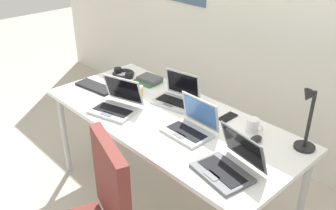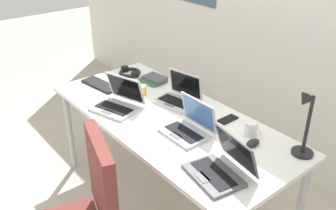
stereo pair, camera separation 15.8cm
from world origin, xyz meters
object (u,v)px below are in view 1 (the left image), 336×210
object	(u,v)px
headphones	(123,73)
book_stack	(149,80)
pill_bottle	(141,91)
cell_phone	(228,117)
computer_mouse	(256,139)
coffee_mug	(253,125)
desk_lamp	(307,120)
laptop_front_left	(116,104)
laptop_back_left	(229,165)
laptop_mid_desk	(191,126)
laptop_near_lamp	(177,97)
external_keyboard	(95,87)

from	to	relation	value
headphones	book_stack	distance (m)	0.26
pill_bottle	book_stack	size ratio (longest dim) A/B	0.39
cell_phone	headphones	size ratio (longest dim) A/B	0.64
computer_mouse	coffee_mug	size ratio (longest dim) A/B	0.85
pill_bottle	desk_lamp	bearing A→B (deg)	10.68
pill_bottle	laptop_front_left	bearing A→B (deg)	-77.04
cell_phone	coffee_mug	size ratio (longest dim) A/B	1.20
laptop_front_left	coffee_mug	distance (m)	0.90
laptop_back_left	coffee_mug	bearing A→B (deg)	109.33
desk_lamp	laptop_mid_desk	xyz separation A→B (m)	(-0.56, -0.32, -0.15)
laptop_back_left	headphones	distance (m)	1.43
laptop_mid_desk	cell_phone	world-z (taller)	laptop_mid_desk
laptop_front_left	cell_phone	size ratio (longest dim) A/B	2.63
cell_phone	coffee_mug	bearing A→B (deg)	-7.50
laptop_back_left	book_stack	size ratio (longest dim) A/B	1.69
laptop_front_left	computer_mouse	xyz separation A→B (m)	(0.87, 0.36, -0.03)
book_stack	computer_mouse	bearing A→B (deg)	-4.87
pill_bottle	laptop_near_lamp	bearing A→B (deg)	25.37
external_keyboard	computer_mouse	bearing A→B (deg)	3.86
laptop_mid_desk	laptop_near_lamp	distance (m)	0.41
laptop_front_left	external_keyboard	world-z (taller)	laptop_front_left
desk_lamp	laptop_mid_desk	size ratio (longest dim) A/B	1.41
desk_lamp	computer_mouse	xyz separation A→B (m)	(-0.23, -0.11, -0.18)
laptop_front_left	laptop_near_lamp	distance (m)	0.42
laptop_front_left	book_stack	size ratio (longest dim) A/B	1.77
laptop_mid_desk	coffee_mug	world-z (taller)	laptop_mid_desk
laptop_front_left	external_keyboard	bearing A→B (deg)	166.91
computer_mouse	headphones	size ratio (longest dim) A/B	0.45
pill_bottle	coffee_mug	distance (m)	0.87
laptop_near_lamp	coffee_mug	bearing A→B (deg)	5.92
book_stack	coffee_mug	world-z (taller)	coffee_mug
laptop_back_left	computer_mouse	world-z (taller)	laptop_back_left
desk_lamp	laptop_front_left	world-z (taller)	desk_lamp
desk_lamp	cell_phone	distance (m)	0.55
external_keyboard	headphones	size ratio (longest dim) A/B	1.54
laptop_mid_desk	computer_mouse	bearing A→B (deg)	31.50
laptop_near_lamp	headphones	size ratio (longest dim) A/B	1.47
external_keyboard	book_stack	distance (m)	0.41
laptop_front_left	external_keyboard	size ratio (longest dim) A/B	1.08
desk_lamp	laptop_back_left	bearing A→B (deg)	-109.51
desk_lamp	coffee_mug	world-z (taller)	desk_lamp
headphones	laptop_near_lamp	bearing A→B (deg)	-1.53
external_keyboard	book_stack	world-z (taller)	book_stack
desk_lamp	laptop_near_lamp	xyz separation A→B (m)	(-0.90, -0.10, -0.15)
book_stack	laptop_back_left	bearing A→B (deg)	-20.79
computer_mouse	pill_bottle	xyz separation A→B (m)	(-0.93, -0.10, 0.02)
laptop_back_left	laptop_near_lamp	world-z (taller)	laptop_back_left
headphones	book_stack	world-z (taller)	book_stack
laptop_near_lamp	cell_phone	world-z (taller)	laptop_near_lamp
laptop_front_left	cell_phone	distance (m)	0.74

